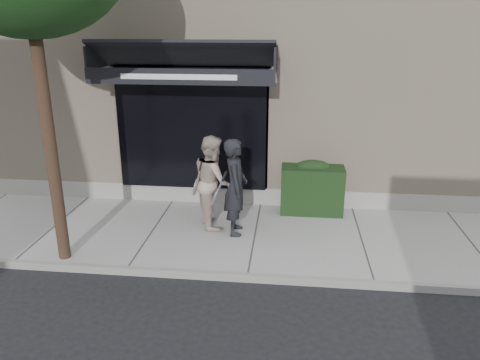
# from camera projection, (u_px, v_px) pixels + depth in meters

# --- Properties ---
(ground) EXTENTS (80.00, 80.00, 0.00)m
(ground) POSITION_uv_depth(u_px,v_px,m) (255.00, 239.00, 9.02)
(ground) COLOR black
(ground) RESTS_ON ground
(sidewalk) EXTENTS (20.00, 3.00, 0.12)m
(sidewalk) POSITION_uv_depth(u_px,v_px,m) (255.00, 236.00, 9.00)
(sidewalk) COLOR gray
(sidewalk) RESTS_ON ground
(curb) EXTENTS (20.00, 0.10, 0.14)m
(curb) POSITION_uv_depth(u_px,v_px,m) (248.00, 277.00, 7.54)
(curb) COLOR gray
(curb) RESTS_ON ground
(building_facade) EXTENTS (14.30, 8.04, 5.64)m
(building_facade) POSITION_uv_depth(u_px,v_px,m) (270.00, 69.00, 12.80)
(building_facade) COLOR beige
(building_facade) RESTS_ON ground
(hedge) EXTENTS (1.30, 0.70, 1.14)m
(hedge) POSITION_uv_depth(u_px,v_px,m) (312.00, 187.00, 9.87)
(hedge) COLOR black
(hedge) RESTS_ON sidewalk
(pedestrian_front) EXTENTS (0.68, 0.89, 1.85)m
(pedestrian_front) POSITION_uv_depth(u_px,v_px,m) (235.00, 187.00, 8.74)
(pedestrian_front) COLOR black
(pedestrian_front) RESTS_ON sidewalk
(pedestrian_back) EXTENTS (0.95, 1.07, 1.82)m
(pedestrian_back) POSITION_uv_depth(u_px,v_px,m) (213.00, 181.00, 9.11)
(pedestrian_back) COLOR #B8A593
(pedestrian_back) RESTS_ON sidewalk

